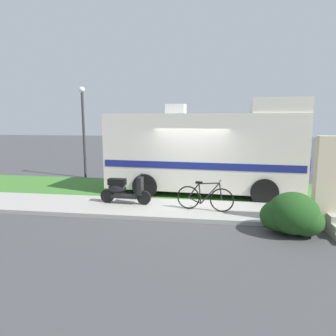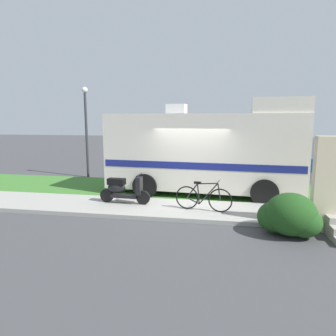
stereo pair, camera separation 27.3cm
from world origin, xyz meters
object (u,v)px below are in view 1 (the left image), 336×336
pickup_truck_near (237,154)px  motorhome_rv (206,150)px  bicycle (205,197)px  scooter (123,189)px  street_lamp_post (83,123)px  bottle_spare (307,213)px  bottle_green (309,209)px  pickup_truck_far (240,149)px

pickup_truck_near → motorhome_rv: bearing=-106.5°
bicycle → scooter: bearing=171.8°
street_lamp_post → pickup_truck_near: bearing=20.4°
scooter → bicycle: (2.61, -0.37, -0.07)m
scooter → bottle_spare: scooter is taller
scooter → bottle_spare: (5.45, -0.57, -0.34)m
motorhome_rv → bottle_green: motorhome_rv is taller
bottle_green → bottle_spare: 0.45m
motorhome_rv → scooter: bearing=-139.4°
bicycle → bottle_green: bicycle is taller
motorhome_rv → bottle_green: bearing=-37.3°
bicycle → bottle_green: 3.05m
pickup_truck_near → bottle_spare: pickup_truck_near is taller
bicycle → pickup_truck_near: size_ratio=0.30×
bottle_green → scooter: bearing=178.5°
pickup_truck_near → pickup_truck_far: 3.15m
pickup_truck_near → pickup_truck_far: size_ratio=0.99×
scooter → motorhome_rv: bearing=40.6°
bicycle → pickup_truck_near: pickup_truck_near is taller
pickup_truck_near → pickup_truck_far: pickup_truck_near is taller
pickup_truck_far → street_lamp_post: street_lamp_post is taller
pickup_truck_near → bottle_green: size_ratio=24.89×
scooter → pickup_truck_far: (4.53, 10.45, 0.35)m
motorhome_rv → pickup_truck_near: motorhome_rv is taller
pickup_truck_far → bottle_spare: pickup_truck_far is taller
bicycle → motorhome_rv: bearing=91.1°
motorhome_rv → bottle_spare: (2.89, -2.76, -1.43)m
motorhome_rv → street_lamp_post: bearing=157.7°
pickup_truck_far → bottle_green: pickup_truck_far is taller
pickup_truck_far → pickup_truck_near: bearing=-98.2°
bottle_spare → street_lamp_post: bearing=149.5°
motorhome_rv → scooter: (-2.56, -2.19, -1.09)m
motorhome_rv → bicycle: 2.81m
motorhome_rv → pickup_truck_far: motorhome_rv is taller
bottle_green → bottle_spare: bearing=-113.7°
bottle_spare → bottle_green: bearing=66.3°
pickup_truck_near → street_lamp_post: street_lamp_post is taller
motorhome_rv → pickup_truck_near: bearing=73.5°
motorhome_rv → pickup_truck_near: size_ratio=1.25×
bottle_spare → street_lamp_post: (-8.74, 5.15, 2.37)m
bicycle → street_lamp_post: (-5.90, 4.96, 2.09)m
bottle_green → bottle_spare: (-0.18, -0.41, 0.02)m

